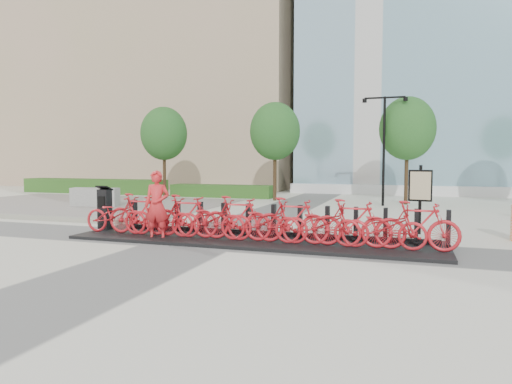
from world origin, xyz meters
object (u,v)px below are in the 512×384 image
(jersey_barrier, at_px, (95,197))
(map_sign, at_px, (420,189))
(bike_0, at_px, (116,215))
(kiosk, at_px, (105,208))
(worker_red, at_px, (157,205))

(jersey_barrier, height_order, map_sign, map_sign)
(bike_0, xyz_separation_m, kiosk, (-0.72, 0.46, 0.12))
(jersey_barrier, bearing_deg, worker_red, -52.86)
(kiosk, xyz_separation_m, jersey_barrier, (-5.16, 6.15, -0.28))
(kiosk, height_order, map_sign, map_sign)
(worker_red, relative_size, map_sign, 0.93)
(bike_0, bearing_deg, jersey_barrier, 41.65)
(kiosk, bearing_deg, map_sign, 16.05)
(jersey_barrier, bearing_deg, bike_0, -58.06)
(kiosk, height_order, worker_red, worker_red)
(kiosk, bearing_deg, bike_0, -32.64)
(bike_0, distance_m, worker_red, 1.54)
(worker_red, bearing_deg, kiosk, 151.06)
(worker_red, distance_m, map_sign, 7.33)
(kiosk, distance_m, jersey_barrier, 8.03)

